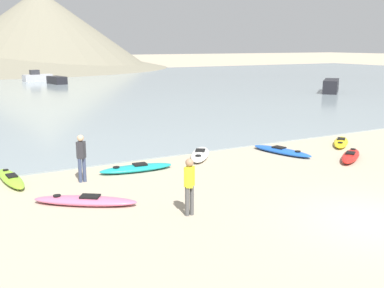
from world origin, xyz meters
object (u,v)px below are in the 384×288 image
Objects in this scene: kayak_on_sand_1 at (85,201)px; kayak_on_sand_6 at (200,154)px; moored_boat_1 at (57,80)px; kayak_on_sand_5 at (11,178)px; moored_boat_0 at (331,86)px; kayak_on_sand_0 at (282,151)px; kayak_on_sand_4 at (136,168)px; moored_boat_2 at (37,77)px; kayak_on_sand_2 at (341,142)px; kayak_on_sand_3 at (351,156)px; person_near_foreground at (189,183)px; person_near_waterline at (81,155)px.

kayak_on_sand_6 is (6.14, 3.57, -0.00)m from kayak_on_sand_1.
kayak_on_sand_6 is 0.83× the size of moored_boat_1.
kayak_on_sand_5 is 0.69× the size of moored_boat_0.
moored_boat_0 is (31.22, 20.53, 0.58)m from kayak_on_sand_1.
kayak_on_sand_0 is 1.16× the size of kayak_on_sand_6.
moored_boat_2 is (4.54, 47.27, 0.46)m from kayak_on_sand_4.
kayak_on_sand_1 is at bearing -149.85° from kayak_on_sand_6.
kayak_on_sand_1 is 0.73× the size of moored_boat_0.
moored_boat_0 reaches higher than kayak_on_sand_2.
kayak_on_sand_3 is (1.95, -2.26, 0.03)m from kayak_on_sand_0.
kayak_on_sand_6 is at bearing -91.48° from moored_boat_2.
kayak_on_sand_2 and kayak_on_sand_5 have the same top height.
kayak_on_sand_6 is at bearing -0.46° from kayak_on_sand_5.
kayak_on_sand_0 is at bearing -87.11° from moored_boat_2.
moored_boat_1 is (-22.51, 23.82, -0.19)m from moored_boat_0.
person_near_foreground is at bearing -165.43° from kayak_on_sand_3.
kayak_on_sand_3 is at bearing -11.79° from person_near_waterline.
kayak_on_sand_1 is at bearing -146.67° from moored_boat_0.
kayak_on_sand_2 is 42.26m from moored_boat_1.
kayak_on_sand_1 is 3.48m from person_near_foreground.
kayak_on_sand_2 is (3.78, 0.02, 0.01)m from kayak_on_sand_0.
moored_boat_2 is at bearing 94.98° from kayak_on_sand_3.
person_near_foreground reaches higher than kayak_on_sand_0.
kayak_on_sand_3 is 28.27m from moored_boat_0.
person_near_foreground reaches higher than kayak_on_sand_6.
kayak_on_sand_5 is (-15.26, 1.26, -0.00)m from kayak_on_sand_2.
kayak_on_sand_5 is 0.75× the size of moored_boat_2.
kayak_on_sand_4 is (-8.89, 2.69, -0.02)m from kayak_on_sand_3.
kayak_on_sand_4 is 1.01× the size of kayak_on_sand_5.
kayak_on_sand_1 reaches higher than kayak_on_sand_6.
moored_boat_1 is at bearing 133.38° from moored_boat_0.
kayak_on_sand_4 is (2.81, 2.77, -0.00)m from kayak_on_sand_1.
kayak_on_sand_5 is 1.69× the size of person_near_waterline.
kayak_on_sand_4 is 1.09× the size of kayak_on_sand_6.
kayak_on_sand_5 is at bearing 124.99° from person_near_foreground.
moored_boat_1 is (-1.05, 42.01, 0.40)m from kayak_on_sand_0.
moored_boat_1 is 5.85m from moored_boat_2.
kayak_on_sand_1 is (-9.75, -2.34, 0.01)m from kayak_on_sand_0.
person_near_foreground is at bearing -157.06° from kayak_on_sand_2.
moored_boat_0 reaches higher than kayak_on_sand_6.
moored_boat_1 is (10.43, 40.72, 0.39)m from kayak_on_sand_5.
kayak_on_sand_6 is 0.69× the size of moored_boat_2.
kayak_on_sand_2 is (13.53, 2.37, 0.00)m from kayak_on_sand_1.
kayak_on_sand_0 is at bearing -18.73° from kayak_on_sand_6.
kayak_on_sand_1 is at bearing -98.35° from moored_boat_2.
kayak_on_sand_4 is 1.71× the size of person_near_waterline.
moored_boat_0 reaches higher than kayak_on_sand_5.
kayak_on_sand_1 is at bearing -103.33° from person_near_waterline.
person_near_foreground reaches higher than kayak_on_sand_2.
kayak_on_sand_4 is 4.61m from kayak_on_sand_5.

